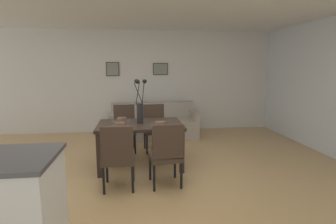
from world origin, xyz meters
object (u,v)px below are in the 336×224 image
Objects in this scene: bowl_near_left at (120,124)px; sofa at (154,125)px; bowl_near_right at (122,119)px; bowl_far_left at (160,123)px; dining_chair_far_left at (166,152)px; framed_picture_center at (160,69)px; dining_chair_near_left at (118,154)px; centerpiece_vase at (140,107)px; framed_picture_left at (113,69)px; dining_table at (140,129)px; dining_chair_far_right at (155,125)px; dining_chair_near_right at (124,126)px.

sofa is at bearing 71.70° from bowl_near_left.
bowl_near_right is 1.00× the size of bowl_far_left.
dining_chair_far_left reaches higher than sofa.
bowl_near_right is at bearing -111.52° from framed_picture_center.
bowl_near_left and bowl_near_right have the same top height.
dining_chair_near_left is at bearing -90.46° from bowl_near_right.
dining_chair_far_left is 2.76m from sofa.
centerpiece_vase reaches higher than bowl_near_left.
bowl_far_left is (0.63, -0.42, 0.00)m from bowl_near_right.
framed_picture_left is at bearing 105.45° from dining_chair_far_left.
framed_picture_center reaches higher than bowl_near_left.
dining_table is at bearing -124.65° from centerpiece_vase.
bowl_near_left is at bearing 134.96° from dining_chair_far_left.
bowl_near_left is (-0.62, -1.08, 0.27)m from dining_chair_far_right.
bowl_near_left is at bearing -120.07° from dining_chair_far_right.
bowl_far_left is (0.63, 0.00, 0.00)m from bowl_near_left.
bowl_far_left is (-0.02, 0.65, 0.27)m from dining_chair_far_left.
dining_chair_near_left is at bearing -178.26° from dining_chair_far_left.
dining_chair_near_right is 5.41× the size of bowl_near_right.
dining_chair_near_left is at bearing -104.25° from sofa.
dining_table is 4.01× the size of framed_picture_left.
bowl_near_right is (-0.32, 0.21, 0.13)m from dining_table.
dining_chair_near_right is 5.41× the size of bowl_near_left.
sofa is (0.06, 2.10, -0.50)m from bowl_far_left.
framed_picture_left is (-0.29, 2.75, 0.84)m from bowl_near_left.
dining_chair_far_right is 1.05m from centerpiece_vase.
framed_picture_left is at bearing 180.00° from framed_picture_center.
framed_picture_center is (0.29, 2.75, 0.84)m from bowl_far_left.
bowl_near_left is 0.44× the size of framed_picture_center.
centerpiece_vase is at bearing -101.32° from sofa.
framed_picture_left reaches higher than dining_chair_far_left.
framed_picture_left is at bearing 94.73° from dining_chair_near_left.
dining_table is at bearing 146.55° from bowl_far_left.
framed_picture_center reaches higher than dining_chair_near_right.
framed_picture_center is at bearing -0.00° from framed_picture_left.
framed_picture_left is (-0.28, 3.42, 1.11)m from dining_chair_near_left.
bowl_near_left and bowl_far_left have the same top height.
centerpiece_vase is (-0.31, -0.87, 0.51)m from dining_chair_far_right.
framed_picture_left is at bearing 103.44° from centerpiece_vase.
framed_picture_center is (0.92, 2.34, 0.84)m from bowl_near_right.
dining_chair_near_right reaches higher than sofa.
dining_chair_far_right is at bearing 59.93° from bowl_near_left.
centerpiece_vase is 4.32× the size of bowl_far_left.
framed_picture_left is at bearing 108.51° from bowl_far_left.
centerpiece_vase is 2.07m from sofa.
sofa is (0.70, 2.77, -0.23)m from dining_chair_near_left.
dining_chair_far_left is 3.70m from framed_picture_left.
centerpiece_vase reaches higher than dining_table.
dining_chair_far_left is 1.05m from centerpiece_vase.
bowl_near_left is (-0.32, -0.21, -0.24)m from centerpiece_vase.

